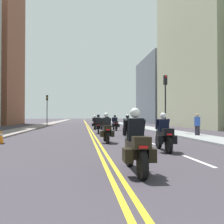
{
  "coord_description": "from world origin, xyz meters",
  "views": [
    {
      "loc": [
        -0.79,
        0.08,
        1.44
      ],
      "look_at": [
        1.32,
        18.08,
        1.76
      ],
      "focal_mm": 40.73,
      "sensor_mm": 36.0,
      "label": 1
    }
  ],
  "objects_px": {
    "motorcycle_7": "(107,122)",
    "traffic_light_far": "(47,105)",
    "motorcycle_0": "(136,147)",
    "motorcycle_2": "(106,131)",
    "motorcycle_3": "(128,128)",
    "motorcycle_6": "(95,123)",
    "traffic_cone_1": "(1,137)",
    "motorcycle_4": "(98,126)",
    "traffic_light_near": "(165,93)",
    "motorcycle_5": "(115,124)",
    "motorcycle_1": "(164,136)",
    "pedestrian_0": "(197,125)"
  },
  "relations": [
    {
      "from": "motorcycle_7",
      "to": "motorcycle_3",
      "type": "bearing_deg",
      "value": -88.98
    },
    {
      "from": "motorcycle_2",
      "to": "traffic_cone_1",
      "type": "height_order",
      "value": "motorcycle_2"
    },
    {
      "from": "motorcycle_7",
      "to": "motorcycle_1",
      "type": "bearing_deg",
      "value": -88.6
    },
    {
      "from": "motorcycle_0",
      "to": "motorcycle_4",
      "type": "height_order",
      "value": "motorcycle_0"
    },
    {
      "from": "motorcycle_2",
      "to": "traffic_light_near",
      "type": "xyz_separation_m",
      "value": [
        5.71,
        6.89,
        2.76
      ]
    },
    {
      "from": "motorcycle_6",
      "to": "pedestrian_0",
      "type": "bearing_deg",
      "value": -62.76
    },
    {
      "from": "motorcycle_0",
      "to": "traffic_cone_1",
      "type": "relative_size",
      "value": 2.98
    },
    {
      "from": "motorcycle_2",
      "to": "traffic_light_far",
      "type": "distance_m",
      "value": 27.44
    },
    {
      "from": "motorcycle_7",
      "to": "traffic_light_far",
      "type": "height_order",
      "value": "traffic_light_far"
    },
    {
      "from": "motorcycle_1",
      "to": "traffic_light_near",
      "type": "distance_m",
      "value": 11.7
    },
    {
      "from": "motorcycle_4",
      "to": "motorcycle_5",
      "type": "xyz_separation_m",
      "value": [
        2.02,
        4.44,
        0.01
      ]
    },
    {
      "from": "traffic_cone_1",
      "to": "motorcycle_1",
      "type": "bearing_deg",
      "value": -26.55
    },
    {
      "from": "motorcycle_1",
      "to": "motorcycle_3",
      "type": "relative_size",
      "value": 1.04
    },
    {
      "from": "motorcycle_0",
      "to": "pedestrian_0",
      "type": "relative_size",
      "value": 1.36
    },
    {
      "from": "motorcycle_6",
      "to": "traffic_cone_1",
      "type": "xyz_separation_m",
      "value": [
        -5.7,
        -15.49,
        -0.28
      ]
    },
    {
      "from": "motorcycle_7",
      "to": "motorcycle_6",
      "type": "bearing_deg",
      "value": -114.3
    },
    {
      "from": "motorcycle_2",
      "to": "motorcycle_3",
      "type": "bearing_deg",
      "value": 63.15
    },
    {
      "from": "traffic_cone_1",
      "to": "motorcycle_0",
      "type": "bearing_deg",
      "value": -53.79
    },
    {
      "from": "traffic_cone_1",
      "to": "motorcycle_2",
      "type": "bearing_deg",
      "value": 0.64
    },
    {
      "from": "motorcycle_4",
      "to": "traffic_light_far",
      "type": "xyz_separation_m",
      "value": [
        -6.83,
        18.85,
        2.64
      ]
    },
    {
      "from": "motorcycle_0",
      "to": "motorcycle_3",
      "type": "relative_size",
      "value": 1.08
    },
    {
      "from": "motorcycle_5",
      "to": "traffic_light_far",
      "type": "height_order",
      "value": "traffic_light_far"
    },
    {
      "from": "motorcycle_0",
      "to": "motorcycle_1",
      "type": "height_order",
      "value": "motorcycle_0"
    },
    {
      "from": "motorcycle_4",
      "to": "pedestrian_0",
      "type": "height_order",
      "value": "pedestrian_0"
    },
    {
      "from": "traffic_light_near",
      "to": "pedestrian_0",
      "type": "relative_size",
      "value": 3.01
    },
    {
      "from": "motorcycle_1",
      "to": "motorcycle_5",
      "type": "bearing_deg",
      "value": 92.04
    },
    {
      "from": "motorcycle_0",
      "to": "motorcycle_3",
      "type": "height_order",
      "value": "motorcycle_0"
    },
    {
      "from": "motorcycle_7",
      "to": "traffic_cone_1",
      "type": "relative_size",
      "value": 3.03
    },
    {
      "from": "pedestrian_0",
      "to": "motorcycle_0",
      "type": "bearing_deg",
      "value": -49.97
    },
    {
      "from": "traffic_light_near",
      "to": "motorcycle_1",
      "type": "bearing_deg",
      "value": -108.91
    },
    {
      "from": "motorcycle_5",
      "to": "motorcycle_3",
      "type": "bearing_deg",
      "value": -94.36
    },
    {
      "from": "motorcycle_4",
      "to": "traffic_light_far",
      "type": "bearing_deg",
      "value": 113.13
    },
    {
      "from": "motorcycle_1",
      "to": "traffic_light_near",
      "type": "relative_size",
      "value": 0.43
    },
    {
      "from": "pedestrian_0",
      "to": "motorcycle_2",
      "type": "bearing_deg",
      "value": -83.64
    },
    {
      "from": "motorcycle_6",
      "to": "traffic_light_far",
      "type": "distance_m",
      "value": 13.29
    },
    {
      "from": "pedestrian_0",
      "to": "motorcycle_6",
      "type": "bearing_deg",
      "value": -169.89
    },
    {
      "from": "motorcycle_0",
      "to": "motorcycle_5",
      "type": "height_order",
      "value": "motorcycle_0"
    },
    {
      "from": "traffic_light_far",
      "to": "motorcycle_0",
      "type": "bearing_deg",
      "value": -78.71
    },
    {
      "from": "motorcycle_4",
      "to": "traffic_light_near",
      "type": "height_order",
      "value": "traffic_light_near"
    },
    {
      "from": "motorcycle_0",
      "to": "motorcycle_2",
      "type": "xyz_separation_m",
      "value": [
        -0.02,
        7.71,
        -0.0
      ]
    },
    {
      "from": "motorcycle_6",
      "to": "traffic_light_far",
      "type": "relative_size",
      "value": 0.46
    },
    {
      "from": "pedestrian_0",
      "to": "motorcycle_3",
      "type": "bearing_deg",
      "value": -117.26
    },
    {
      "from": "motorcycle_3",
      "to": "motorcycle_2",
      "type": "bearing_deg",
      "value": -113.1
    },
    {
      "from": "motorcycle_3",
      "to": "motorcycle_5",
      "type": "bearing_deg",
      "value": 92.11
    },
    {
      "from": "motorcycle_0",
      "to": "motorcycle_6",
      "type": "height_order",
      "value": "motorcycle_0"
    },
    {
      "from": "motorcycle_1",
      "to": "motorcycle_6",
      "type": "xyz_separation_m",
      "value": [
        -1.9,
        19.29,
        0.01
      ]
    },
    {
      "from": "traffic_light_near",
      "to": "motorcycle_2",
      "type": "bearing_deg",
      "value": -129.66
    },
    {
      "from": "motorcycle_1",
      "to": "motorcycle_2",
      "type": "xyz_separation_m",
      "value": [
        -2.03,
        3.86,
        0.01
      ]
    },
    {
      "from": "motorcycle_5",
      "to": "traffic_cone_1",
      "type": "xyz_separation_m",
      "value": [
        -7.63,
        -12.11,
        -0.29
      ]
    },
    {
      "from": "motorcycle_0",
      "to": "motorcycle_2",
      "type": "height_order",
      "value": "motorcycle_0"
    }
  ]
}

